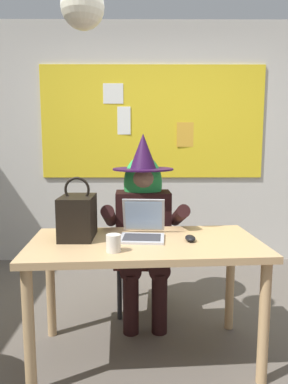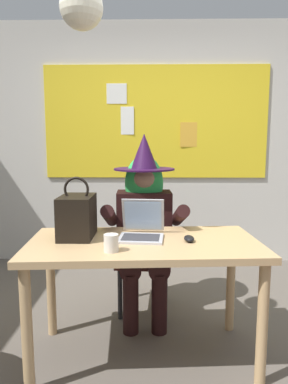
{
  "view_description": "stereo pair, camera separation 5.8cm",
  "coord_description": "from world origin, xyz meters",
  "px_view_note": "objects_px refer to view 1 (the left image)",
  "views": [
    {
      "loc": [
        -0.11,
        -1.94,
        1.33
      ],
      "look_at": [
        -0.1,
        0.41,
        1.0
      ],
      "focal_mm": 32.66,
      "sensor_mm": 36.0,
      "label": 1
    },
    {
      "loc": [
        -0.05,
        -1.94,
        1.33
      ],
      "look_at": [
        -0.1,
        0.41,
        1.0
      ],
      "focal_mm": 32.66,
      "sensor_mm": 36.0,
      "label": 2
    }
  ],
  "objects_px": {
    "chair_at_desk": "(144,247)",
    "handbag": "(78,216)",
    "desk_main": "(145,256)",
    "computer_mouse": "(190,238)",
    "coffee_mug": "(113,243)",
    "person_costumed": "(143,216)",
    "laptop": "(143,229)"
  },
  "relations": [
    {
      "from": "chair_at_desk",
      "to": "handbag",
      "type": "bearing_deg",
      "value": -29.66
    },
    {
      "from": "desk_main",
      "to": "computer_mouse",
      "type": "distance_m",
      "value": 0.29
    },
    {
      "from": "coffee_mug",
      "to": "person_costumed",
      "type": "bearing_deg",
      "value": 78.47
    },
    {
      "from": "laptop",
      "to": "coffee_mug",
      "type": "xyz_separation_m",
      "value": [
        -0.16,
        -0.3,
        -0.0
      ]
    },
    {
      "from": "desk_main",
      "to": "chair_at_desk",
      "type": "height_order",
      "value": "chair_at_desk"
    },
    {
      "from": "person_costumed",
      "to": "laptop",
      "type": "relative_size",
      "value": 4.33
    },
    {
      "from": "person_costumed",
      "to": "handbag",
      "type": "bearing_deg",
      "value": -40.27
    },
    {
      "from": "laptop",
      "to": "handbag",
      "type": "bearing_deg",
      "value": -174.5
    },
    {
      "from": "computer_mouse",
      "to": "desk_main",
      "type": "bearing_deg",
      "value": 176.57
    },
    {
      "from": "chair_at_desk",
      "to": "laptop",
      "type": "distance_m",
      "value": 0.7
    },
    {
      "from": "desk_main",
      "to": "coffee_mug",
      "type": "height_order",
      "value": "coffee_mug"
    },
    {
      "from": "chair_at_desk",
      "to": "computer_mouse",
      "type": "distance_m",
      "value": 0.82
    },
    {
      "from": "person_costumed",
      "to": "computer_mouse",
      "type": "relative_size",
      "value": 13.44
    },
    {
      "from": "person_costumed",
      "to": "computer_mouse",
      "type": "height_order",
      "value": "person_costumed"
    },
    {
      "from": "handbag",
      "to": "coffee_mug",
      "type": "height_order",
      "value": "handbag"
    },
    {
      "from": "computer_mouse",
      "to": "handbag",
      "type": "xyz_separation_m",
      "value": [
        -0.68,
        0.08,
        0.12
      ]
    },
    {
      "from": "laptop",
      "to": "coffee_mug",
      "type": "distance_m",
      "value": 0.33
    },
    {
      "from": "chair_at_desk",
      "to": "desk_main",
      "type": "bearing_deg",
      "value": 3.53
    },
    {
      "from": "desk_main",
      "to": "coffee_mug",
      "type": "bearing_deg",
      "value": -129.27
    },
    {
      "from": "handbag",
      "to": "person_costumed",
      "type": "bearing_deg",
      "value": 51.77
    },
    {
      "from": "desk_main",
      "to": "person_costumed",
      "type": "bearing_deg",
      "value": 90.85
    },
    {
      "from": "handbag",
      "to": "coffee_mug",
      "type": "bearing_deg",
      "value": -49.86
    },
    {
      "from": "desk_main",
      "to": "person_costumed",
      "type": "height_order",
      "value": "person_costumed"
    },
    {
      "from": "chair_at_desk",
      "to": "person_costumed",
      "type": "bearing_deg",
      "value": 2.0
    },
    {
      "from": "chair_at_desk",
      "to": "coffee_mug",
      "type": "relative_size",
      "value": 9.29
    },
    {
      "from": "desk_main",
      "to": "laptop",
      "type": "bearing_deg",
      "value": 100.25
    },
    {
      "from": "computer_mouse",
      "to": "handbag",
      "type": "height_order",
      "value": "handbag"
    },
    {
      "from": "desk_main",
      "to": "handbag",
      "type": "distance_m",
      "value": 0.48
    },
    {
      "from": "computer_mouse",
      "to": "chair_at_desk",
      "type": "bearing_deg",
      "value": 108.81
    },
    {
      "from": "laptop",
      "to": "computer_mouse",
      "type": "bearing_deg",
      "value": -13.22
    },
    {
      "from": "handbag",
      "to": "coffee_mug",
      "type": "relative_size",
      "value": 3.98
    },
    {
      "from": "handbag",
      "to": "computer_mouse",
      "type": "bearing_deg",
      "value": -6.83
    }
  ]
}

